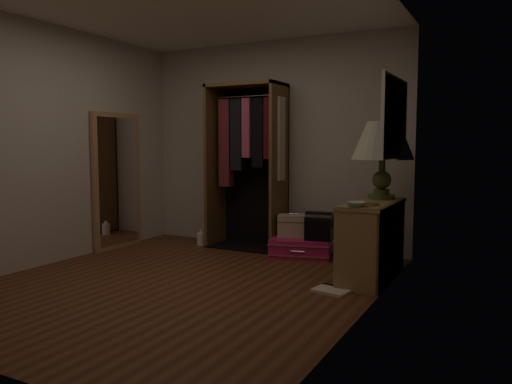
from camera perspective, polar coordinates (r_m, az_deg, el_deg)
ground at (r=4.82m, az=-8.55°, el=-10.31°), size 4.00×4.00×0.00m
room_walls at (r=4.64m, az=-7.74°, el=7.82°), size 3.52×4.02×2.60m
console_bookshelf at (r=5.02m, az=13.16°, el=-5.19°), size 0.42×1.12×0.75m
open_wardrobe at (r=6.26m, az=-0.77°, el=4.60°), size 0.98×0.50×2.05m
floor_mirror at (r=6.52m, az=-15.59°, el=1.24°), size 0.06×0.80×1.70m
pink_suitcase at (r=5.90m, az=5.15°, el=-6.29°), size 0.81×0.67×0.22m
train_case at (r=5.97m, az=4.34°, el=-3.81°), size 0.45×0.39×0.28m
black_bag at (r=5.75m, az=7.23°, el=-3.81°), size 0.32×0.23×0.33m
table_lamp at (r=5.23m, az=14.27°, el=5.50°), size 0.81×0.81×0.79m
brass_tray at (r=4.68m, az=12.40°, el=-1.40°), size 0.31×0.31×0.01m
ceramic_bowl at (r=4.55m, az=11.31°, el=-1.38°), size 0.20×0.20×0.04m
white_jug at (r=6.55m, az=-6.27°, el=-5.34°), size 0.12×0.12×0.20m
floor_book at (r=4.58m, az=8.83°, el=-11.00°), size 0.35×0.30×0.03m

